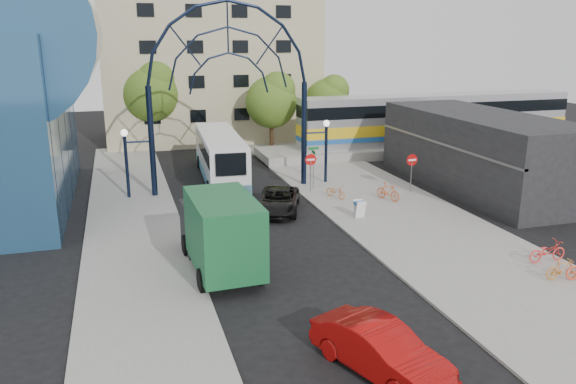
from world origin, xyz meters
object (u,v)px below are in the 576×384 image
object	(u,v)px
gateway_arch	(229,58)
tree_north_b	(151,91)
bike_far_b	(563,269)
street_name_sign	(313,159)
city_bus	(220,155)
red_sedan	(380,349)
stop_sign	(311,163)
black_suv	(278,201)
tree_north_c	(329,99)
do_not_enter_sign	(412,164)
green_truck	(219,231)
train_car	(436,118)
bike_near_a	(336,191)
sandwich_board	(359,207)
bike_far_c	(547,251)
bike_near_b	(388,191)
tree_north_a	(273,99)

from	to	relation	value
gateway_arch	tree_north_b	world-z (taller)	gateway_arch
gateway_arch	bike_far_b	xyz separation A→B (m)	(10.28, -18.12, -7.99)
street_name_sign	city_bus	bearing A→B (deg)	136.70
red_sedan	stop_sign	bearing A→B (deg)	54.91
stop_sign	black_suv	world-z (taller)	stop_sign
street_name_sign	tree_north_c	world-z (taller)	tree_north_c
gateway_arch	tree_north_c	distance (m)	18.95
do_not_enter_sign	green_truck	bearing A→B (deg)	-148.75
train_car	bike_near_a	bearing A→B (deg)	-139.90
green_truck	black_suv	world-z (taller)	green_truck
sandwich_board	bike_far_c	xyz separation A→B (m)	(5.45, -8.33, -0.13)
bike_far_b	green_truck	bearing A→B (deg)	73.53
street_name_sign	bike_far_b	xyz separation A→B (m)	(5.08, -16.72, -1.56)
gateway_arch	black_suv	distance (m)	9.66
bike_near_b	street_name_sign	bearing A→B (deg)	109.16
tree_north_a	green_truck	distance (m)	26.28
sandwich_board	bike_near_a	xyz separation A→B (m)	(0.21, 4.08, -0.21)
tree_north_a	gateway_arch	bearing A→B (deg)	-117.17
bike_near_b	bike_far_c	distance (m)	11.26
train_car	bike_far_b	distance (m)	27.97
do_not_enter_sign	sandwich_board	bearing A→B (deg)	-143.32
do_not_enter_sign	tree_north_a	xyz separation A→B (m)	(-4.88, 15.93, 2.63)
do_not_enter_sign	tree_north_b	world-z (taller)	tree_north_b
bike_near_a	bike_near_b	world-z (taller)	bike_near_b
red_sedan	bike_near_a	world-z (taller)	red_sedan
gateway_arch	bike_far_c	distance (m)	21.27
train_car	green_truck	distance (m)	30.90
tree_north_b	tree_north_c	bearing A→B (deg)	-7.12
tree_north_b	tree_north_c	xyz separation A→B (m)	(16.00, -2.00, -0.99)
gateway_arch	street_name_sign	distance (m)	8.38
stop_sign	bike_far_c	size ratio (longest dim) A/B	1.34
do_not_enter_sign	bike_near_a	world-z (taller)	do_not_enter_sign
gateway_arch	bike_far_c	size ratio (longest dim) A/B	7.30
city_bus	bike_far_b	bearing A→B (deg)	-60.79
sandwich_board	green_truck	distance (m)	9.81
stop_sign	do_not_enter_sign	size ratio (longest dim) A/B	1.01
sandwich_board	bike_near_a	world-z (taller)	sandwich_board
bike_near_b	tree_north_b	bearing A→B (deg)	98.11
stop_sign	sandwich_board	bearing A→B (deg)	-82.43
green_truck	bike_far_b	xyz separation A→B (m)	(13.34, -5.59, -1.17)
gateway_arch	street_name_sign	world-z (taller)	gateway_arch
train_car	tree_north_a	xyz separation A→B (m)	(-13.88, 3.93, 1.71)
sandwich_board	tree_north_c	world-z (taller)	tree_north_c
do_not_enter_sign	bike_near_b	bearing A→B (deg)	-149.62
tree_north_b	street_name_sign	bearing A→B (deg)	-62.35
gateway_arch	do_not_enter_sign	bearing A→B (deg)	-19.99
black_suv	bike_far_b	bearing A→B (deg)	-35.10
sandwich_board	tree_north_b	distance (m)	26.15
tree_north_a	bike_far_b	distance (m)	30.60
bike_near_b	bike_far_c	size ratio (longest dim) A/B	0.96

